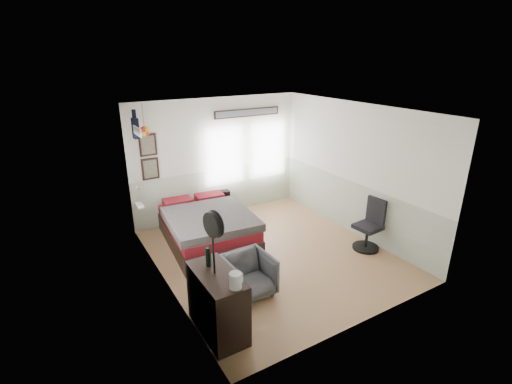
# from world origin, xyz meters

# --- Properties ---
(ground_plane) EXTENTS (4.00, 4.50, 0.01)m
(ground_plane) POSITION_xyz_m (0.00, 0.00, -0.01)
(ground_plane) COLOR tan
(room_shell) EXTENTS (4.02, 4.52, 2.71)m
(room_shell) POSITION_xyz_m (-0.08, 0.19, 1.61)
(room_shell) COLOR #ECE7D0
(room_shell) RESTS_ON ground_plane
(wall_decor) EXTENTS (3.55, 1.32, 1.44)m
(wall_decor) POSITION_xyz_m (-1.10, 1.96, 2.10)
(wall_decor) COLOR black
(wall_decor) RESTS_ON room_shell
(bed) EXTENTS (1.70, 2.28, 0.69)m
(bed) POSITION_xyz_m (-0.84, 1.04, 0.34)
(bed) COLOR black
(bed) RESTS_ON ground_plane
(dresser) EXTENTS (0.48, 1.00, 0.90)m
(dresser) POSITION_xyz_m (-1.74, -1.36, 0.45)
(dresser) COLOR black
(dresser) RESTS_ON ground_plane
(armchair) EXTENTS (0.71, 0.73, 0.65)m
(armchair) POSITION_xyz_m (-0.96, -0.84, 0.33)
(armchair) COLOR #4F4F52
(armchair) RESTS_ON ground_plane
(nightstand) EXTENTS (0.49, 0.40, 0.47)m
(nightstand) POSITION_xyz_m (-0.02, 2.02, 0.23)
(nightstand) COLOR black
(nightstand) RESTS_ON ground_plane
(task_chair) EXTENTS (0.51, 0.51, 1.01)m
(task_chair) POSITION_xyz_m (1.76, -0.75, 0.41)
(task_chair) COLOR black
(task_chair) RESTS_ON ground_plane
(kettle) EXTENTS (0.18, 0.15, 0.20)m
(kettle) POSITION_xyz_m (-1.66, -1.76, 1.00)
(kettle) COLOR silver
(kettle) RESTS_ON dresser
(bottle) EXTENTS (0.07, 0.07, 0.27)m
(bottle) POSITION_xyz_m (-1.75, -1.13, 1.04)
(bottle) COLOR black
(bottle) RESTS_ON dresser
(stand_fan) EXTENTS (0.15, 0.35, 0.87)m
(stand_fan) POSITION_xyz_m (-1.74, -1.33, 1.57)
(stand_fan) COLOR black
(stand_fan) RESTS_ON dresser
(black_bag) EXTENTS (0.32, 0.24, 0.17)m
(black_bag) POSITION_xyz_m (-0.02, 2.02, 0.55)
(black_bag) COLOR black
(black_bag) RESTS_ON nightstand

